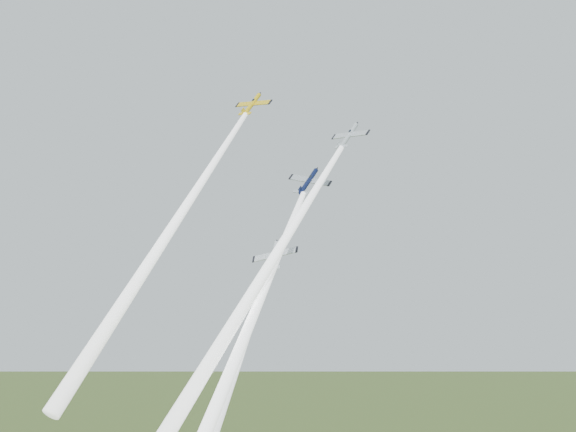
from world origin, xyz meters
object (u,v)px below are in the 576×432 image
object	(u,v)px
plane_yellow	(252,104)
plane_silver_right	(349,136)
plane_silver_low	(274,256)
plane_navy	(308,181)

from	to	relation	value
plane_yellow	plane_silver_right	world-z (taller)	plane_yellow
plane_silver_right	plane_silver_low	world-z (taller)	plane_silver_right
plane_yellow	plane_silver_low	xyz separation A→B (m)	(10.22, -7.89, -30.88)
plane_navy	plane_silver_right	xyz separation A→B (m)	(6.11, 3.86, 8.30)
plane_yellow	plane_silver_right	distance (m)	23.38
plane_yellow	plane_navy	size ratio (longest dim) A/B	1.03
plane_navy	plane_yellow	bearing A→B (deg)	158.78
plane_yellow	plane_navy	bearing A→B (deg)	-14.48
plane_navy	plane_silver_low	world-z (taller)	plane_navy
plane_navy	plane_silver_right	distance (m)	11.01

